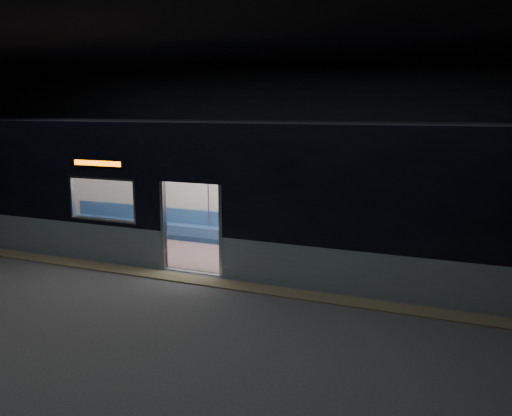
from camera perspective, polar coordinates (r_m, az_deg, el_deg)
The scene contains 7 objects.
station_floor at distance 11.55m, azimuth -9.27°, elevation -8.17°, with size 24.00×14.00×0.01m, color #47494C.
station_envelope at distance 10.95m, azimuth -9.84°, elevation 10.34°, with size 24.00×14.00×5.00m.
tactile_strip at distance 11.99m, azimuth -7.86°, elevation -7.33°, with size 22.80×0.50×0.03m, color #8C7F59.
metro_car at distance 13.29m, azimuth -3.66°, elevation 2.61°, with size 18.00×3.04×3.35m.
passenger at distance 14.23m, azimuth -0.63°, elevation -1.14°, with size 0.42×0.70×1.36m.
handbag at distance 14.04m, azimuth -0.87°, elevation -1.78°, with size 0.29×0.25×0.14m, color black.
transit_map at distance 13.45m, azimuth 13.05°, elevation 0.78°, with size 0.94×0.03×0.61m, color white.
Camera 1 is at (5.92, -9.22, 3.67)m, focal length 38.00 mm.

